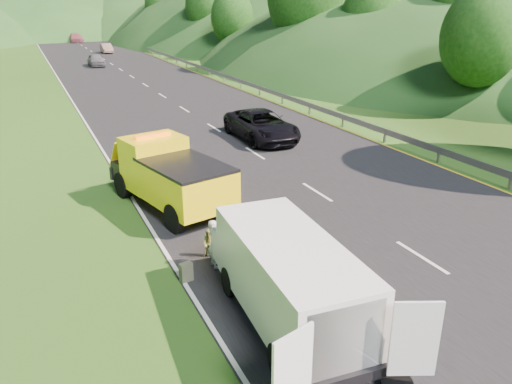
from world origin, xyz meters
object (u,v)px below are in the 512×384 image
white_van (287,276)px  tow_truck (169,175)px  woman (215,267)px  worker (351,362)px  child (210,258)px  passing_suv (261,139)px  suitcase (186,272)px

white_van → tow_truck: bearing=97.8°
woman → worker: worker is taller
child → worker: (1.16, -5.62, 0.00)m
woman → passing_suv: bearing=-31.8°
woman → suitcase: bearing=112.9°
white_van → worker: size_ratio=3.41×
woman → child: (0.05, 0.55, 0.00)m
white_van → suitcase: white_van is taller
worker → suitcase: size_ratio=3.32×
white_van → passing_suv: 16.86m
white_van → woman: bearing=105.4°
woman → passing_suv: size_ratio=0.26×
worker → suitcase: 5.13m
tow_truck → worker: (1.11, -10.04, -1.26)m
white_van → child: 3.97m
white_van → child: (-0.59, 3.72, -1.24)m
white_van → passing_suv: (6.66, 15.44, -1.24)m
woman → worker: 5.21m
worker → passing_suv: bearing=63.2°
tow_truck → suitcase: size_ratio=11.27×
child → worker: 5.74m
child → passing_suv: passing_suv is taller
child → worker: bearing=-37.5°
child → passing_suv: (7.25, 11.72, 0.00)m
child → passing_suv: 13.78m
worker → passing_suv: (6.09, 17.34, 0.00)m
tow_truck → passing_suv: (7.20, 7.30, -1.26)m
woman → white_van: bearing=-169.7°
child → woman: bearing=-54.2°
tow_truck → suitcase: 5.60m
white_van → woman: white_van is taller
worker → white_van: bearing=99.2°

